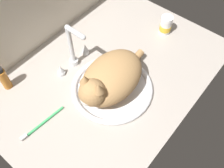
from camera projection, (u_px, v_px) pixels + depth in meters
The scene contains 8 objects.
countertop at pixel (110, 76), 112.88cm from camera, with size 105.37×72.56×3.00cm, color #ADA399.
backsplash_wall at pixel (44, 8), 111.62cm from camera, with size 105.37×2.40×38.82cm, color beige.
sink_basin at pixel (112, 88), 106.29cm from camera, with size 34.20×34.20×2.31cm.
faucet at pixel (73, 51), 107.50cm from camera, with size 18.76×11.48×22.84cm.
cat at pixel (109, 80), 98.45cm from camera, with size 39.15×21.58×17.59cm.
pill_bottle at pixel (166, 25), 122.82cm from camera, with size 5.68×5.68×9.52cm.
amber_bottle at pixel (4, 78), 103.43cm from camera, with size 3.66×3.66×11.93cm.
toothbrush at pixel (42, 124), 97.48cm from camera, with size 19.59×2.93×1.70cm.
Camera 1 is at (-50.83, -43.33, 92.57)cm, focal length 40.81 mm.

